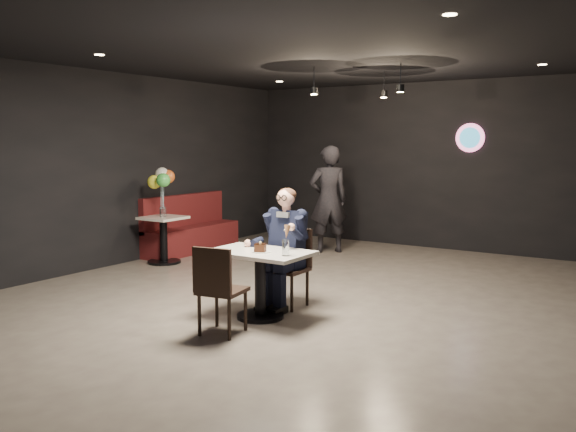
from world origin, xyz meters
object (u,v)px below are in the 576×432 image
Objects in this scene: side_table at (164,240)px; balloon_vase at (163,212)px; main_table at (260,284)px; chair_far at (287,268)px; passerby at (328,199)px; booth_bench at (192,224)px; sundae_glass at (286,248)px; seated_man at (287,246)px; chair_near at (222,289)px.

balloon_vase is (0.00, 0.00, 0.45)m from side_table.
main_table is 1.20× the size of chair_far.
side_table is at bearing 9.01° from passerby.
booth_bench reaches higher than main_table.
passerby is at bearing 111.64° from chair_far.
sundae_glass is 0.08× the size of booth_bench.
chair_far is 0.46× the size of booth_bench.
booth_bench is 1.05m from side_table.
side_table is at bearing 160.29° from seated_man.
chair_near reaches higher than side_table.
chair_far is at bearing -19.71° from balloon_vase.
chair_far is at bearing 80.75° from chair_near.
sundae_glass is 0.09× the size of passerby.
passerby is (1.73, 2.28, 0.55)m from side_table.
passerby reaches higher than chair_near.
sundae_glass reaches higher than side_table.
sundae_glass is at bearing -26.57° from side_table.
chair_near is at bearing -36.86° from side_table.
passerby is (-1.34, 3.38, 0.47)m from chair_far.
side_table is 0.41× the size of passerby.
seated_man is 3.65m from passerby.
chair_near reaches higher than balloon_vase.
side_table is 0.45m from balloon_vase.
chair_near is at bearing -36.86° from balloon_vase.
booth_bench is at bearing 106.70° from balloon_vase.
chair_far is at bearing 90.00° from main_table.
booth_bench is 2.44m from passerby.
chair_near is at bearing -90.00° from chair_far.
passerby is (-1.73, 4.01, 0.10)m from sundae_glass.
main_table is 6.56× the size of sundae_glass.
main_table is at bearing -90.00° from seated_man.
booth_bench is at bearing 126.34° from chair_near.
chair_near is 5.92× the size of balloon_vase.
seated_man reaches higher than balloon_vase.
main_table is 0.66m from chair_near.
balloon_vase is (0.30, -1.00, 0.32)m from booth_bench.
seated_man is (-0.00, 1.20, 0.26)m from chair_near.
chair_near is at bearing -44.41° from booth_bench.
seated_man is 1.90× the size of side_table.
chair_near is at bearing -123.98° from sundae_glass.
main_table is 0.55× the size of booth_bench.
booth_bench is at bearing 144.00° from sundae_glass.
seated_man is at bearing -19.71° from side_table.
seated_man is at bearing -19.71° from balloon_vase.
sundae_glass is at bearing -58.47° from chair_far.
main_table is 3.52m from balloon_vase.
booth_bench is at bearing 148.08° from seated_man.
passerby reaches higher than seated_man.
booth_bench is 1.09m from balloon_vase.
chair_near is 0.49× the size of passerby.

